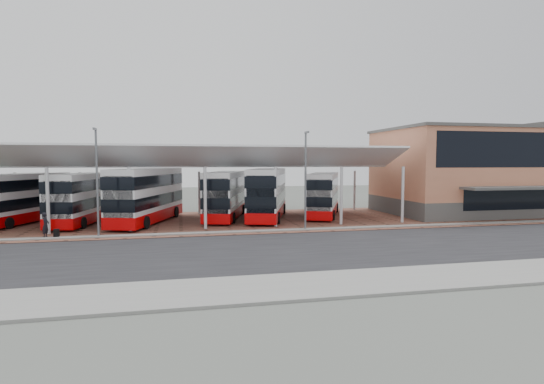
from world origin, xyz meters
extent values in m
plane|color=#4F534D|center=(0.00, 0.00, 0.00)|extent=(140.00, 140.00, 0.00)
cube|color=black|center=(0.00, -1.00, 0.01)|extent=(120.00, 14.00, 0.02)
cube|color=brown|center=(2.00, 13.00, 0.03)|extent=(72.00, 16.00, 0.06)
cube|color=slate|center=(0.00, -9.00, 0.07)|extent=(120.00, 4.00, 0.14)
cube|color=slate|center=(0.00, 6.20, 0.07)|extent=(120.00, 0.80, 0.14)
cube|color=gold|center=(0.00, -7.00, 0.03)|extent=(120.00, 0.12, 0.01)
cube|color=gold|center=(0.00, -6.70, 0.03)|extent=(120.00, 0.12, 0.01)
cylinder|color=silver|center=(-24.00, 19.50, 2.30)|extent=(0.26, 0.26, 4.60)
cylinder|color=silver|center=(-18.00, 8.50, 2.60)|extent=(0.26, 0.26, 5.20)
cylinder|color=silver|center=(-18.00, 19.50, 2.30)|extent=(0.26, 0.26, 4.60)
cylinder|color=silver|center=(-12.00, 8.50, 2.60)|extent=(0.26, 0.26, 5.20)
cylinder|color=silver|center=(-12.00, 19.50, 2.30)|extent=(0.26, 0.26, 4.60)
cylinder|color=silver|center=(-6.00, 8.50, 2.60)|extent=(0.26, 0.26, 5.20)
cylinder|color=silver|center=(-6.00, 19.50, 2.30)|extent=(0.26, 0.26, 4.60)
cylinder|color=silver|center=(0.00, 8.50, 2.60)|extent=(0.26, 0.26, 5.20)
cylinder|color=silver|center=(0.00, 19.50, 2.30)|extent=(0.26, 0.26, 4.60)
cylinder|color=silver|center=(6.00, 8.50, 2.60)|extent=(0.26, 0.26, 5.20)
cylinder|color=silver|center=(6.00, 19.50, 2.30)|extent=(0.26, 0.26, 4.60)
cylinder|color=silver|center=(12.00, 8.50, 2.60)|extent=(0.26, 0.26, 5.20)
cylinder|color=silver|center=(12.00, 19.50, 2.30)|extent=(0.26, 0.26, 4.60)
cube|color=silver|center=(-6.00, 10.70, 6.10)|extent=(37.00, 4.95, 1.95)
cube|color=silver|center=(-6.00, 16.30, 5.90)|extent=(37.00, 7.12, 1.43)
cube|color=#504E4C|center=(23.00, 14.00, 0.90)|extent=(18.00, 12.00, 1.80)
cube|color=tan|center=(23.00, 14.00, 5.40)|extent=(18.00, 12.00, 7.20)
cube|color=black|center=(23.00, 8.10, 6.80)|extent=(16.00, 0.25, 3.40)
cube|color=black|center=(23.00, 8.10, 2.10)|extent=(10.00, 0.25, 2.20)
cube|color=#504E4C|center=(23.00, 7.00, 3.20)|extent=(11.00, 2.40, 0.25)
cube|color=#504E4C|center=(23.00, 14.00, 9.10)|extent=(18.40, 12.40, 0.30)
cylinder|color=slate|center=(-14.00, 6.30, 4.00)|extent=(0.16, 0.16, 8.00)
cube|color=slate|center=(-14.00, 6.00, 8.00)|extent=(0.15, 0.90, 0.15)
cylinder|color=slate|center=(2.00, 6.30, 4.00)|extent=(0.16, 0.16, 8.00)
cube|color=slate|center=(2.00, 6.00, 8.00)|extent=(0.15, 0.90, 0.15)
cube|color=white|center=(-22.02, 15.49, 2.44)|extent=(5.81, 11.15, 4.27)
cube|color=#CA0103|center=(-22.02, 15.49, 0.71)|extent=(5.86, 11.20, 0.89)
cube|color=black|center=(-22.02, 15.49, 2.00)|extent=(5.86, 11.20, 0.94)
cube|color=black|center=(-22.02, 15.49, 3.59)|extent=(5.86, 11.20, 0.94)
cylinder|color=black|center=(-21.95, 11.78, 0.56)|extent=(0.58, 1.03, 0.99)
cylinder|color=black|center=(-22.10, 19.20, 0.56)|extent=(0.58, 1.03, 0.99)
cylinder|color=black|center=(-19.74, 18.42, 0.56)|extent=(0.58, 1.03, 0.99)
cube|color=white|center=(-16.60, 14.28, 2.45)|extent=(4.30, 11.22, 4.29)
cube|color=#CA0103|center=(-16.60, 14.28, 0.71)|extent=(4.34, 11.27, 0.90)
cube|color=black|center=(-16.60, 14.28, 2.00)|extent=(4.34, 11.27, 0.95)
cube|color=black|center=(-16.60, 14.28, 3.60)|extent=(4.34, 11.27, 0.95)
cube|color=black|center=(-17.51, 8.93, 2.35)|extent=(2.23, 0.47, 3.59)
cylinder|color=black|center=(-18.42, 11.03, 0.56)|extent=(0.44, 1.03, 1.00)
cylinder|color=black|center=(-15.96, 10.62, 0.56)|extent=(0.44, 1.03, 1.00)
cylinder|color=black|center=(-17.24, 17.95, 0.56)|extent=(0.44, 1.03, 1.00)
cylinder|color=black|center=(-14.78, 17.53, 0.56)|extent=(0.44, 1.03, 1.00)
cube|color=white|center=(-10.96, 13.40, 2.68)|extent=(6.25, 12.25, 4.69)
cube|color=#CA0103|center=(-10.96, 13.40, 0.77)|extent=(6.31, 12.31, 0.98)
cube|color=black|center=(-10.96, 13.40, 2.19)|extent=(6.31, 12.31, 1.04)
cube|color=black|center=(-10.96, 13.40, 3.93)|extent=(6.31, 12.31, 1.04)
cube|color=black|center=(-12.77, 7.74, 2.57)|extent=(2.37, 0.85, 3.92)
cylinder|color=black|center=(-13.42, 10.16, 0.61)|extent=(0.62, 1.13, 1.09)
cylinder|color=black|center=(-10.83, 9.33, 0.61)|extent=(0.62, 1.13, 1.09)
cylinder|color=black|center=(-11.08, 17.47, 0.61)|extent=(0.62, 1.13, 1.09)
cylinder|color=black|center=(-8.49, 16.64, 0.61)|extent=(0.62, 1.13, 1.09)
cube|color=white|center=(-3.63, 14.80, 2.49)|extent=(5.41, 11.41, 4.36)
cube|color=#CA0103|center=(-3.63, 14.80, 0.72)|extent=(5.46, 11.46, 0.91)
cube|color=black|center=(-3.63, 14.80, 2.04)|extent=(5.46, 11.46, 0.96)
cube|color=black|center=(-3.63, 14.80, 3.66)|extent=(5.46, 11.46, 0.96)
cube|color=black|center=(-5.10, 9.48, 2.39)|extent=(2.22, 0.70, 3.65)
cylinder|color=black|center=(-5.80, 11.70, 0.57)|extent=(0.54, 1.05, 1.01)
cylinder|color=black|center=(-3.35, 11.02, 0.57)|extent=(0.54, 1.05, 1.01)
cylinder|color=black|center=(-3.90, 18.57, 0.57)|extent=(0.54, 1.05, 1.01)
cylinder|color=black|center=(-1.45, 17.90, 0.57)|extent=(0.54, 1.05, 1.01)
cube|color=white|center=(0.44, 13.96, 2.64)|extent=(6.19, 12.09, 4.63)
cube|color=#CA0103|center=(0.44, 13.96, 0.76)|extent=(6.24, 12.15, 0.97)
cube|color=black|center=(0.44, 13.96, 2.16)|extent=(6.24, 12.15, 1.02)
cube|color=black|center=(0.44, 13.96, 3.88)|extent=(6.24, 12.15, 1.02)
cube|color=black|center=(-1.36, 8.37, 2.54)|extent=(2.34, 0.84, 3.87)
cylinder|color=black|center=(-2.00, 10.76, 0.60)|extent=(0.62, 1.12, 1.08)
cylinder|color=black|center=(0.56, 9.94, 0.60)|extent=(0.62, 1.12, 1.08)
cylinder|color=black|center=(0.32, 17.97, 0.60)|extent=(0.62, 1.12, 1.08)
cylinder|color=black|center=(2.88, 17.15, 0.60)|extent=(0.62, 1.12, 1.08)
cube|color=white|center=(6.50, 14.69, 2.39)|extent=(6.56, 10.75, 4.18)
cube|color=#CA0103|center=(6.50, 14.69, 0.69)|extent=(6.61, 10.80, 0.87)
cube|color=black|center=(6.50, 14.69, 1.95)|extent=(6.61, 10.80, 0.92)
cube|color=black|center=(6.50, 14.69, 3.51)|extent=(6.61, 10.80, 0.92)
cube|color=black|center=(4.35, 9.85, 2.29)|extent=(2.04, 0.98, 3.50)
cylinder|color=black|center=(4.00, 12.06, 0.55)|extent=(0.64, 1.00, 0.97)
cylinder|color=black|center=(6.22, 11.07, 0.55)|extent=(0.64, 1.00, 0.97)
cylinder|color=black|center=(6.78, 18.31, 0.55)|extent=(0.64, 1.00, 0.97)
cylinder|color=black|center=(9.00, 17.32, 0.55)|extent=(0.64, 1.00, 0.97)
imported|color=black|center=(-17.69, 6.66, 1.00)|extent=(0.50, 0.71, 1.88)
cube|color=black|center=(-16.94, 6.54, 0.38)|extent=(0.38, 0.27, 0.65)
camera|label=1|loc=(-8.04, -26.91, 5.58)|focal=28.00mm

